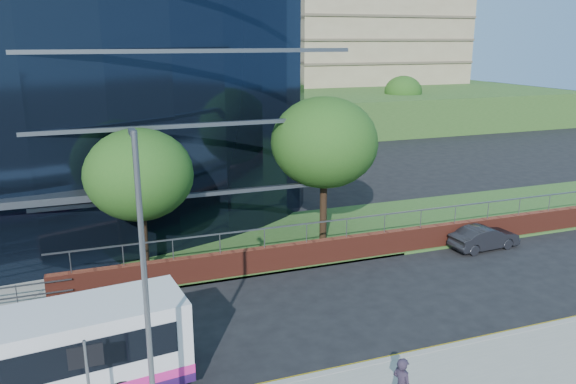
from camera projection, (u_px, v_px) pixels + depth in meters
name	position (u px, v px, depth m)	size (l,w,h in m)	color
grass_verge	(443.00, 219.00, 32.40)	(36.00, 8.00, 0.12)	#2D511E
retaining_wall	(419.00, 239.00, 27.58)	(34.00, 0.40, 2.11)	maroon
apartment_block	(292.00, 31.00, 74.00)	(60.00, 42.00, 30.00)	#2D511E
street_sign	(87.00, 369.00, 13.97)	(0.85, 0.09, 2.80)	slate
tree_far_c	(139.00, 175.00, 23.76)	(4.62, 4.62, 6.51)	black
tree_far_d	(324.00, 143.00, 27.49)	(5.28, 5.28, 7.44)	black
tree_dist_e	(278.00, 95.00, 57.49)	(4.62, 4.62, 6.51)	black
tree_dist_f	(403.00, 92.00, 64.70)	(4.29, 4.29, 6.05)	black
streetlight_east	(145.00, 285.00, 13.34)	(0.15, 0.77, 8.00)	slate
city_bus	(0.00, 370.00, 15.11)	(10.56, 3.53, 2.80)	silver
parked_car	(484.00, 238.00, 27.78)	(1.25, 3.58, 1.18)	black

